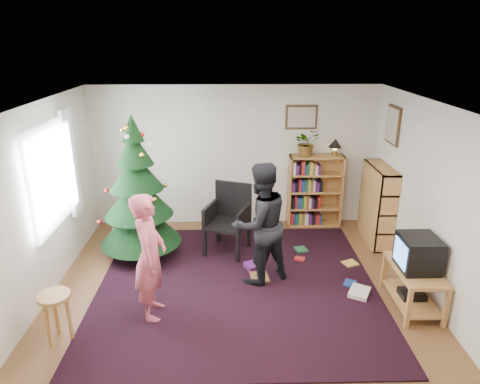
{
  "coord_description": "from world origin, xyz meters",
  "views": [
    {
      "loc": [
        -0.08,
        -4.82,
        3.27
      ],
      "look_at": [
        0.06,
        1.09,
        1.1
      ],
      "focal_mm": 32.0,
      "sensor_mm": 36.0,
      "label": 1
    }
  ],
  "objects_px": {
    "bookshelf_back": "(315,190)",
    "potted_plant": "(306,143)",
    "person_standing": "(150,257)",
    "person_by_chair": "(260,224)",
    "table_lamp": "(335,144)",
    "picture_back": "(301,117)",
    "tv_stand": "(413,284)",
    "christmas_tree": "(138,200)",
    "armchair": "(227,215)",
    "stool": "(55,305)",
    "crt_tv": "(418,253)",
    "picture_right": "(393,125)",
    "bookshelf_right": "(377,204)"
  },
  "relations": [
    {
      "from": "bookshelf_back",
      "to": "potted_plant",
      "type": "bearing_deg",
      "value": 180.0
    },
    {
      "from": "bookshelf_back",
      "to": "person_standing",
      "type": "distance_m",
      "value": 3.63
    },
    {
      "from": "person_by_chair",
      "to": "table_lamp",
      "type": "bearing_deg",
      "value": -156.18
    },
    {
      "from": "picture_back",
      "to": "bookshelf_back",
      "type": "bearing_deg",
      "value": -25.39
    },
    {
      "from": "tv_stand",
      "to": "potted_plant",
      "type": "relative_size",
      "value": 1.93
    },
    {
      "from": "picture_back",
      "to": "bookshelf_back",
      "type": "relative_size",
      "value": 0.42
    },
    {
      "from": "picture_back",
      "to": "christmas_tree",
      "type": "xyz_separation_m",
      "value": [
        -2.62,
        -1.25,
        -1.02
      ]
    },
    {
      "from": "armchair",
      "to": "table_lamp",
      "type": "bearing_deg",
      "value": 47.74
    },
    {
      "from": "stool",
      "to": "person_by_chair",
      "type": "bearing_deg",
      "value": 27.39
    },
    {
      "from": "bookshelf_back",
      "to": "table_lamp",
      "type": "distance_m",
      "value": 0.89
    },
    {
      "from": "bookshelf_back",
      "to": "potted_plant",
      "type": "relative_size",
      "value": 2.74
    },
    {
      "from": "person_by_chair",
      "to": "table_lamp",
      "type": "distance_m",
      "value": 2.45
    },
    {
      "from": "crt_tv",
      "to": "stool",
      "type": "distance_m",
      "value": 4.29
    },
    {
      "from": "picture_right",
      "to": "armchair",
      "type": "xyz_separation_m",
      "value": [
        -2.61,
        -0.34,
        -1.35
      ]
    },
    {
      "from": "tv_stand",
      "to": "person_by_chair",
      "type": "height_order",
      "value": "person_by_chair"
    },
    {
      "from": "christmas_tree",
      "to": "stool",
      "type": "bearing_deg",
      "value": -105.65
    },
    {
      "from": "picture_back",
      "to": "stool",
      "type": "distance_m",
      "value": 4.78
    },
    {
      "from": "person_standing",
      "to": "armchair",
      "type": "bearing_deg",
      "value": -29.14
    },
    {
      "from": "christmas_tree",
      "to": "table_lamp",
      "type": "relative_size",
      "value": 7.41
    },
    {
      "from": "christmas_tree",
      "to": "stool",
      "type": "height_order",
      "value": "christmas_tree"
    },
    {
      "from": "tv_stand",
      "to": "crt_tv",
      "type": "bearing_deg",
      "value": 180.0
    },
    {
      "from": "picture_right",
      "to": "christmas_tree",
      "type": "bearing_deg",
      "value": -172.42
    },
    {
      "from": "crt_tv",
      "to": "bookshelf_right",
      "type": "bearing_deg",
      "value": 86.26
    },
    {
      "from": "christmas_tree",
      "to": "potted_plant",
      "type": "relative_size",
      "value": 4.71
    },
    {
      "from": "armchair",
      "to": "stool",
      "type": "height_order",
      "value": "armchair"
    },
    {
      "from": "armchair",
      "to": "stool",
      "type": "relative_size",
      "value": 1.84
    },
    {
      "from": "person_standing",
      "to": "person_by_chair",
      "type": "xyz_separation_m",
      "value": [
        1.36,
        0.76,
        0.06
      ]
    },
    {
      "from": "bookshelf_right",
      "to": "tv_stand",
      "type": "bearing_deg",
      "value": 176.34
    },
    {
      "from": "person_by_chair",
      "to": "bookshelf_back",
      "type": "bearing_deg",
      "value": -149.9
    },
    {
      "from": "picture_back",
      "to": "armchair",
      "type": "xyz_separation_m",
      "value": [
        -1.28,
        -1.07,
        -1.35
      ]
    },
    {
      "from": "potted_plant",
      "to": "picture_back",
      "type": "bearing_deg",
      "value": 122.01
    },
    {
      "from": "armchair",
      "to": "person_by_chair",
      "type": "distance_m",
      "value": 1.09
    },
    {
      "from": "picture_back",
      "to": "armchair",
      "type": "relative_size",
      "value": 0.5
    },
    {
      "from": "picture_back",
      "to": "picture_right",
      "type": "bearing_deg",
      "value": -28.69
    },
    {
      "from": "table_lamp",
      "to": "potted_plant",
      "type": "bearing_deg",
      "value": 180.0
    },
    {
      "from": "person_standing",
      "to": "table_lamp",
      "type": "distance_m",
      "value": 3.9
    },
    {
      "from": "picture_back",
      "to": "person_standing",
      "type": "distance_m",
      "value": 3.73
    },
    {
      "from": "bookshelf_right",
      "to": "christmas_tree",
      "type": "bearing_deg",
      "value": 96.5
    },
    {
      "from": "bookshelf_back",
      "to": "person_by_chair",
      "type": "xyz_separation_m",
      "value": [
        -1.12,
        -1.89,
        0.2
      ]
    },
    {
      "from": "stool",
      "to": "armchair",
      "type": "bearing_deg",
      "value": 48.9
    },
    {
      "from": "crt_tv",
      "to": "table_lamp",
      "type": "relative_size",
      "value": 1.61
    },
    {
      "from": "christmas_tree",
      "to": "bookshelf_right",
      "type": "height_order",
      "value": "christmas_tree"
    },
    {
      "from": "bookshelf_back",
      "to": "bookshelf_right",
      "type": "distance_m",
      "value": 1.13
    },
    {
      "from": "bookshelf_back",
      "to": "table_lamp",
      "type": "xyz_separation_m",
      "value": [
        0.3,
        0.0,
        0.84
      ]
    },
    {
      "from": "potted_plant",
      "to": "crt_tv",
      "type": "bearing_deg",
      "value": -68.99
    },
    {
      "from": "picture_right",
      "to": "bookshelf_right",
      "type": "distance_m",
      "value": 1.3
    },
    {
      "from": "picture_back",
      "to": "bookshelf_back",
      "type": "xyz_separation_m",
      "value": [
        0.28,
        -0.14,
        -1.29
      ]
    },
    {
      "from": "person_standing",
      "to": "table_lamp",
      "type": "xyz_separation_m",
      "value": [
        2.78,
        2.65,
        0.7
      ]
    },
    {
      "from": "armchair",
      "to": "bookshelf_back",
      "type": "bearing_deg",
      "value": 51.95
    },
    {
      "from": "crt_tv",
      "to": "bookshelf_back",
      "type": "bearing_deg",
      "value": 107.01
    }
  ]
}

